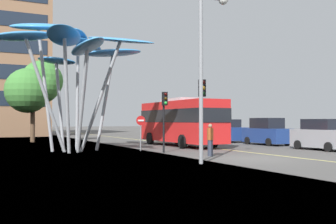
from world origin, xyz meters
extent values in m
cube|color=#54514F|center=(0.00, 0.00, -0.05)|extent=(120.00, 240.00, 0.10)
cube|color=gray|center=(-10.69, 0.00, -0.03)|extent=(16.00, 240.00, 0.05)
cube|color=#E0D666|center=(2.31, 0.00, 0.00)|extent=(0.16, 144.00, 0.01)
cube|color=red|center=(1.53, 10.88, 1.85)|extent=(2.56, 9.54, 3.00)
cube|color=black|center=(1.53, 10.88, 2.27)|extent=(2.58, 9.64, 0.96)
cube|color=yellow|center=(1.50, 15.58, 3.05)|extent=(1.38, 0.11, 0.36)
cube|color=#B2B2B7|center=(1.53, 10.88, 3.47)|extent=(1.90, 3.35, 0.24)
cylinder|color=black|center=(2.76, 13.84, 0.48)|extent=(0.29, 0.96, 0.96)
cylinder|color=black|center=(0.26, 13.82, 0.48)|extent=(0.29, 0.96, 0.96)
cylinder|color=black|center=(2.80, 8.27, 0.48)|extent=(0.29, 0.96, 0.96)
cylinder|color=black|center=(0.30, 8.25, 0.48)|extent=(0.29, 0.96, 0.96)
cylinder|color=#9EA0A5|center=(-4.96, 9.08, 3.19)|extent=(1.39, 0.42, 6.42)
ellipsoid|color=#388EDB|center=(-4.37, 9.18, 6.38)|extent=(4.38, 2.30, 1.05)
cylinder|color=#9EA0A5|center=(-6.20, 9.87, 3.46)|extent=(1.33, 1.70, 6.97)
ellipsoid|color=#2D7FD1|center=(-5.67, 10.58, 6.92)|extent=(3.24, 3.75, 0.97)
cylinder|color=#9EA0A5|center=(-6.45, 10.42, 3.74)|extent=(0.46, 0.84, 7.49)
ellipsoid|color=#388EDB|center=(-6.35, 10.71, 7.48)|extent=(2.36, 3.74, 0.94)
cylinder|color=#9EA0A5|center=(-7.67, 10.06, 2.90)|extent=(0.62, 1.00, 5.84)
ellipsoid|color=#388EDB|center=(-7.85, 10.43, 5.81)|extent=(2.91, 3.85, 0.99)
cylinder|color=#9EA0A5|center=(-8.69, 9.32, 3.85)|extent=(1.10, 0.55, 7.72)
ellipsoid|color=#388EDB|center=(-9.12, 9.47, 7.70)|extent=(3.72, 2.44, 0.69)
cylinder|color=#9EA0A5|center=(-8.86, 8.31, 3.39)|extent=(2.64, 0.80, 6.84)
ellipsoid|color=#4299E0|center=(-10.06, 8.03, 6.77)|extent=(3.88, 2.14, 1.16)
cylinder|color=#9EA0A5|center=(-7.88, 6.94, 3.31)|extent=(0.82, 1.43, 6.66)
ellipsoid|color=#388EDB|center=(-8.16, 6.35, 6.62)|extent=(3.21, 4.24, 1.00)
cylinder|color=#9EA0A5|center=(-6.97, 6.99, 3.03)|extent=(0.27, 2.08, 6.12)
ellipsoid|color=#4CA3E5|center=(-6.94, 6.04, 6.06)|extent=(1.71, 4.02, 1.01)
cylinder|color=#9EA0A5|center=(-5.71, 7.59, 3.38)|extent=(2.23, 1.97, 6.83)
ellipsoid|color=#4299E0|center=(-4.73, 6.74, 6.76)|extent=(4.26, 4.00, 1.04)
cylinder|color=black|center=(-3.08, 0.05, 1.91)|extent=(0.12, 0.12, 3.83)
cube|color=black|center=(-3.08, -0.09, 3.43)|extent=(0.28, 0.24, 0.80)
sphere|color=#390706|center=(-3.08, -0.22, 3.69)|extent=(0.18, 0.18, 0.18)
sphere|color=orange|center=(-3.08, -0.22, 3.43)|extent=(0.18, 0.18, 0.18)
sphere|color=black|center=(-3.08, -0.22, 3.17)|extent=(0.18, 0.18, 0.18)
cylinder|color=black|center=(-2.44, 5.49, 1.81)|extent=(0.12, 0.12, 3.61)
cube|color=black|center=(-2.44, 5.35, 3.21)|extent=(0.28, 0.24, 0.80)
sphere|color=#390706|center=(-2.44, 5.22, 3.47)|extent=(0.18, 0.18, 0.18)
sphere|color=#3A2707|center=(-2.44, 5.22, 3.21)|extent=(0.18, 0.18, 0.18)
sphere|color=green|center=(-2.44, 5.22, 2.95)|extent=(0.18, 0.18, 0.18)
cube|color=gray|center=(7.80, 2.96, 0.76)|extent=(1.80, 4.19, 1.16)
cube|color=black|center=(7.80, 2.96, 1.68)|extent=(1.66, 2.31, 0.68)
cylinder|color=black|center=(8.70, 4.26, 0.30)|extent=(0.20, 0.60, 0.60)
cylinder|color=black|center=(6.90, 4.26, 0.30)|extent=(0.20, 0.60, 0.60)
cylinder|color=black|center=(6.90, 1.66, 0.30)|extent=(0.20, 0.60, 0.60)
cube|color=navy|center=(8.25, 9.10, 0.74)|extent=(1.78, 4.22, 1.12)
cube|color=black|center=(8.25, 9.10, 1.71)|extent=(1.64, 2.32, 0.82)
cylinder|color=black|center=(9.14, 10.41, 0.30)|extent=(0.20, 0.60, 0.60)
cylinder|color=black|center=(7.36, 10.41, 0.30)|extent=(0.20, 0.60, 0.60)
cylinder|color=black|center=(9.14, 7.79, 0.30)|extent=(0.20, 0.60, 0.60)
cylinder|color=black|center=(7.36, 7.79, 0.30)|extent=(0.20, 0.60, 0.60)
cube|color=navy|center=(8.14, 14.61, 0.75)|extent=(1.74, 4.32, 1.14)
cube|color=black|center=(8.14, 14.61, 1.67)|extent=(1.60, 2.38, 0.71)
cylinder|color=black|center=(9.01, 15.94, 0.30)|extent=(0.20, 0.60, 0.60)
cylinder|color=black|center=(7.27, 15.94, 0.30)|extent=(0.20, 0.60, 0.60)
cylinder|color=black|center=(9.01, 13.27, 0.30)|extent=(0.20, 0.60, 0.60)
cylinder|color=black|center=(7.27, 13.27, 0.30)|extent=(0.20, 0.60, 0.60)
cylinder|color=gray|center=(-3.66, -0.98, 3.79)|extent=(0.18, 0.18, 7.57)
sphere|color=silver|center=(-2.48, -0.98, 7.42)|extent=(0.44, 0.44, 0.44)
cylinder|color=brown|center=(-7.81, 21.58, 1.88)|extent=(0.40, 0.40, 3.76)
sphere|color=#428438|center=(-8.33, 21.01, 4.54)|extent=(3.93, 3.93, 3.93)
sphere|color=#428438|center=(-7.10, 21.24, 5.06)|extent=(3.18, 3.18, 3.18)
sphere|color=#428438|center=(-7.01, 21.66, 5.50)|extent=(3.73, 3.73, 3.73)
cylinder|color=#2D3342|center=(-1.21, 2.23, 0.43)|extent=(0.29, 0.29, 0.86)
cylinder|color=#99471E|center=(-1.21, 2.23, 1.19)|extent=(0.34, 0.34, 0.65)
sphere|color=#937056|center=(-1.21, 2.23, 1.63)|extent=(0.22, 0.22, 0.22)
cylinder|color=gray|center=(-3.07, 7.61, 1.11)|extent=(0.08, 0.08, 2.22)
cylinder|color=red|center=(-3.07, 7.58, 1.92)|extent=(0.60, 0.03, 0.60)
cube|color=white|center=(-3.07, 7.55, 1.92)|extent=(0.40, 0.04, 0.11)
camera|label=1|loc=(-12.86, -16.66, 1.90)|focal=43.93mm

